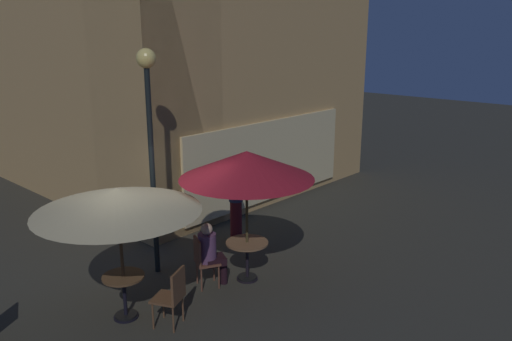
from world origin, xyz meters
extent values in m
plane|color=#38352B|center=(0.00, 0.00, 0.00)|extent=(60.00, 60.00, 0.00)
cube|color=tan|center=(5.52, 2.47, 4.02)|extent=(8.33, 2.13, 8.05)
cube|color=tan|center=(2.41, 5.90, 4.02)|extent=(2.13, 8.99, 8.05)
cube|color=beige|center=(5.10, 1.36, 1.25)|extent=(5.83, 0.08, 2.10)
cylinder|color=black|center=(0.72, 0.41, 1.98)|extent=(0.10, 0.10, 3.96)
sphere|color=#FDDE70|center=(0.72, 0.41, 4.06)|extent=(0.35, 0.35, 0.35)
cylinder|color=black|center=(-0.65, -0.57, 0.01)|extent=(0.40, 0.40, 0.03)
cylinder|color=black|center=(-0.65, -0.57, 0.36)|extent=(0.06, 0.06, 0.71)
cylinder|color=brown|center=(-0.65, -0.57, 0.73)|extent=(0.67, 0.67, 0.03)
cylinder|color=black|center=(1.66, -1.10, 0.01)|extent=(0.40, 0.40, 0.03)
cylinder|color=black|center=(1.66, -1.10, 0.36)|extent=(0.06, 0.06, 0.73)
cylinder|color=brown|center=(1.66, -1.10, 0.74)|extent=(0.79, 0.79, 0.03)
cylinder|color=black|center=(-0.65, -0.57, 0.03)|extent=(0.36, 0.36, 0.06)
cylinder|color=#4D341E|center=(-0.65, -0.57, 1.08)|extent=(0.05, 0.05, 2.16)
cone|color=tan|center=(-0.65, -0.57, 2.02)|extent=(2.58, 2.58, 0.37)
cylinder|color=black|center=(1.66, -1.10, 0.03)|extent=(0.36, 0.36, 0.06)
cylinder|color=#463D21|center=(1.66, -1.10, 1.21)|extent=(0.05, 0.05, 2.43)
cone|color=#A31926|center=(1.66, -1.10, 2.23)|extent=(2.43, 2.43, 0.50)
cylinder|color=brown|center=(-0.55, -1.18, 0.23)|extent=(0.03, 0.03, 0.45)
cylinder|color=brown|center=(-0.23, -1.03, 0.23)|extent=(0.03, 0.03, 0.45)
cylinder|color=brown|center=(-0.40, -1.49, 0.23)|extent=(0.03, 0.03, 0.45)
cylinder|color=brown|center=(-0.08, -1.34, 0.23)|extent=(0.03, 0.03, 0.45)
cube|color=brown|center=(-0.32, -1.26, 0.47)|extent=(0.58, 0.58, 0.04)
cube|color=brown|center=(-0.23, -1.44, 0.73)|extent=(0.41, 0.22, 0.48)
cylinder|color=brown|center=(1.20, -0.69, 0.23)|extent=(0.03, 0.03, 0.45)
cylinder|color=brown|center=(1.05, -0.98, 0.23)|extent=(0.03, 0.03, 0.45)
cylinder|color=brown|center=(0.91, -0.54, 0.23)|extent=(0.03, 0.03, 0.45)
cylinder|color=brown|center=(0.76, -0.83, 0.23)|extent=(0.03, 0.03, 0.45)
cube|color=brown|center=(0.98, -0.76, 0.47)|extent=(0.54, 0.54, 0.04)
cube|color=brown|center=(0.82, -0.68, 0.72)|extent=(0.22, 0.38, 0.47)
cube|color=black|center=(1.10, -0.82, 0.49)|extent=(0.47, 0.46, 0.14)
cylinder|color=black|center=(1.25, -0.90, 0.24)|extent=(0.14, 0.14, 0.49)
cylinder|color=#613D61|center=(0.98, -0.76, 0.76)|extent=(0.33, 0.33, 0.53)
sphere|color=beige|center=(0.98, -0.76, 1.12)|extent=(0.21, 0.21, 0.21)
cylinder|color=#52161C|center=(2.77, 0.30, 0.48)|extent=(0.26, 0.26, 0.95)
cylinder|color=#2C304F|center=(2.77, 0.30, 1.27)|extent=(0.30, 0.30, 0.63)
sphere|color=brown|center=(2.77, 0.30, 1.68)|extent=(0.22, 0.22, 0.22)
camera|label=1|loc=(-4.66, -7.17, 4.51)|focal=35.87mm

